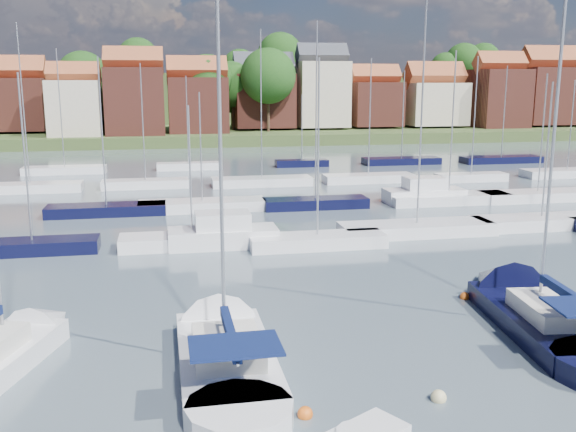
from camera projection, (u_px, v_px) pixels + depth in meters
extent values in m
plane|color=#4B5865|center=(260.00, 192.00, 61.74)|extent=(260.00, 260.00, 0.00)
cone|color=white|center=(50.00, 324.00, 27.62)|extent=(3.36, 3.63, 2.55)
cube|color=white|center=(226.00, 365.00, 23.67)|extent=(3.44, 8.20, 1.20)
cone|color=white|center=(215.00, 316.00, 28.58)|extent=(3.43, 3.99, 3.41)
cylinder|color=white|center=(240.00, 421.00, 19.74)|extent=(3.43, 3.43, 1.20)
cube|color=silver|center=(227.00, 347.00, 22.93)|extent=(2.40, 3.42, 0.70)
cylinder|color=#B2B2B7|center=(220.00, 141.00, 22.52)|extent=(0.14, 0.14, 15.16)
cylinder|color=#B2B2B7|center=(230.00, 337.00, 21.66)|extent=(0.12, 4.55, 0.10)
cube|color=#0D1843|center=(230.00, 333.00, 21.63)|extent=(0.32, 4.32, 0.35)
cube|color=#0D1843|center=(235.00, 346.00, 20.18)|extent=(2.91, 2.06, 0.08)
cube|color=black|center=(545.00, 325.00, 27.51)|extent=(4.62, 9.16, 1.20)
cone|color=black|center=(494.00, 285.00, 32.88)|extent=(4.12, 4.66, 3.67)
cube|color=silver|center=(553.00, 309.00, 26.72)|extent=(2.96, 3.93, 0.70)
cylinder|color=#B2B2B7|center=(556.00, 114.00, 26.26)|extent=(0.14, 0.14, 16.68)
cylinder|color=#B2B2B7|center=(570.00, 299.00, 25.35)|extent=(0.64, 4.87, 0.10)
cube|color=#0D1843|center=(571.00, 296.00, 25.32)|extent=(0.81, 4.65, 0.35)
sphere|color=#D85914|center=(305.00, 417.00, 20.49)|extent=(0.50, 0.50, 0.50)
sphere|color=beige|center=(438.00, 400.00, 21.55)|extent=(0.53, 0.53, 0.53)
sphere|color=#D85914|center=(464.00, 299.00, 31.58)|extent=(0.47, 0.47, 0.47)
cube|color=black|center=(32.00, 248.00, 39.82)|extent=(8.01, 2.24, 1.00)
cylinder|color=#B2B2B7|center=(25.00, 158.00, 38.67)|extent=(0.12, 0.12, 10.16)
cube|color=white|center=(192.00, 242.00, 41.30)|extent=(9.22, 2.58, 1.00)
cylinder|color=#B2B2B7|center=(190.00, 171.00, 40.35)|extent=(0.12, 0.12, 8.18)
cube|color=white|center=(317.00, 242.00, 41.22)|extent=(8.78, 2.46, 1.00)
cylinder|color=#B2B2B7|center=(318.00, 148.00, 39.97)|extent=(0.12, 0.12, 11.06)
cube|color=white|center=(417.00, 230.00, 44.60)|extent=(10.79, 3.02, 1.00)
cylinder|color=#B2B2B7|center=(422.00, 115.00, 42.95)|extent=(0.12, 0.12, 14.87)
cube|color=white|center=(541.00, 223.00, 46.73)|extent=(10.13, 2.84, 1.00)
cylinder|color=#B2B2B7|center=(547.00, 150.00, 45.63)|extent=(0.12, 0.12, 9.59)
cube|color=white|center=(223.00, 239.00, 41.44)|extent=(7.00, 2.60, 1.40)
cube|color=white|center=(223.00, 222.00, 41.21)|extent=(3.50, 2.20, 1.30)
cube|color=black|center=(107.00, 211.00, 51.14)|extent=(9.30, 2.60, 1.00)
cylinder|color=#B2B2B7|center=(102.00, 132.00, 49.85)|extent=(0.12, 0.12, 11.48)
cube|color=white|center=(202.00, 206.00, 52.90)|extent=(10.40, 2.91, 1.00)
cylinder|color=#B2B2B7|center=(201.00, 147.00, 51.88)|extent=(0.12, 0.12, 8.77)
cube|color=black|center=(315.00, 204.00, 53.92)|extent=(8.80, 2.46, 1.00)
cylinder|color=#B2B2B7|center=(316.00, 112.00, 52.34)|extent=(0.12, 0.12, 14.33)
cube|color=white|center=(448.00, 199.00, 56.00)|extent=(10.73, 3.00, 1.00)
cylinder|color=#B2B2B7|center=(452.00, 124.00, 54.64)|extent=(0.12, 0.12, 12.14)
cube|color=white|center=(537.00, 197.00, 57.36)|extent=(10.48, 2.93, 1.00)
cylinder|color=#B2B2B7|center=(543.00, 133.00, 56.19)|extent=(0.12, 0.12, 10.28)
cube|color=white|center=(424.00, 197.00, 56.42)|extent=(7.00, 2.60, 1.40)
cube|color=white|center=(424.00, 184.00, 56.19)|extent=(3.50, 2.20, 1.30)
cube|color=white|center=(30.00, 188.00, 61.72)|extent=(9.71, 2.72, 1.00)
cylinder|color=#B2B2B7|center=(23.00, 105.00, 60.08)|extent=(0.12, 0.12, 14.88)
cube|color=white|center=(146.00, 184.00, 64.01)|extent=(8.49, 2.38, 1.00)
cylinder|color=#B2B2B7|center=(143.00, 122.00, 62.73)|extent=(0.12, 0.12, 11.31)
cube|color=white|center=(262.00, 182.00, 65.44)|extent=(10.16, 2.85, 1.00)
cylinder|color=#B2B2B7|center=(261.00, 105.00, 63.82)|extent=(0.12, 0.12, 14.59)
cube|color=white|center=(368.00, 179.00, 67.64)|extent=(9.53, 2.67, 1.00)
cylinder|color=#B2B2B7|center=(370.00, 117.00, 66.30)|extent=(0.12, 0.12, 11.91)
cube|color=white|center=(471.00, 178.00, 68.32)|extent=(7.62, 2.13, 1.00)
cylinder|color=#B2B2B7|center=(475.00, 116.00, 66.96)|extent=(0.12, 0.12, 12.13)
cube|color=white|center=(567.00, 173.00, 71.58)|extent=(10.17, 2.85, 1.00)
cylinder|color=#B2B2B7|center=(571.00, 125.00, 70.47)|extent=(0.12, 0.12, 9.73)
cube|color=white|center=(65.00, 171.00, 73.85)|extent=(9.24, 2.59, 1.00)
cylinder|color=#B2B2B7|center=(60.00, 108.00, 72.38)|extent=(0.12, 0.12, 13.17)
cube|color=white|center=(189.00, 167.00, 77.17)|extent=(7.57, 2.12, 1.00)
cylinder|color=#B2B2B7|center=(187.00, 120.00, 76.01)|extent=(0.12, 0.12, 10.24)
cube|color=black|center=(302.00, 164.00, 79.90)|extent=(6.58, 1.84, 1.00)
cylinder|color=#B2B2B7|center=(302.00, 127.00, 78.96)|extent=(0.12, 0.12, 8.01)
cube|color=black|center=(401.00, 161.00, 82.23)|extent=(9.92, 2.78, 1.00)
cylinder|color=#B2B2B7|center=(403.00, 115.00, 80.99)|extent=(0.12, 0.12, 10.92)
cube|color=black|center=(501.00, 160.00, 83.68)|extent=(10.55, 2.95, 1.00)
cylinder|color=#B2B2B7|center=(504.00, 112.00, 82.39)|extent=(0.12, 0.12, 11.51)
cube|color=#394924|center=(207.00, 130.00, 135.66)|extent=(200.00, 70.00, 3.00)
cube|color=#394924|center=(200.00, 103.00, 158.71)|extent=(200.00, 60.00, 14.00)
cube|color=brown|center=(16.00, 104.00, 109.73)|extent=(10.37, 9.97, 8.73)
cube|color=#994D2C|center=(13.00, 70.00, 108.56)|extent=(10.57, 5.13, 5.13)
cube|color=beige|center=(76.00, 109.00, 103.39)|extent=(8.09, 8.80, 8.96)
cube|color=#994D2C|center=(73.00, 74.00, 102.25)|extent=(8.25, 4.00, 4.00)
cube|color=brown|center=(135.00, 102.00, 105.80)|extent=(9.36, 10.17, 10.97)
cube|color=#994D2C|center=(133.00, 60.00, 104.42)|extent=(9.54, 4.63, 4.63)
cube|color=brown|center=(198.00, 106.00, 109.50)|extent=(9.90, 8.56, 9.42)
cube|color=#994D2C|center=(197.00, 70.00, 108.27)|extent=(10.10, 4.90, 4.90)
cube|color=brown|center=(264.00, 101.00, 116.40)|extent=(10.59, 8.93, 9.49)
cube|color=#383A42|center=(263.00, 66.00, 115.14)|extent=(10.80, 5.24, 5.24)
cube|color=beige|center=(321.00, 94.00, 117.31)|extent=(9.01, 8.61, 11.65)
cube|color=#383A42|center=(322.00, 55.00, 115.87)|extent=(9.19, 4.46, 4.46)
cube|color=brown|center=(374.00, 104.00, 120.76)|extent=(9.10, 9.34, 8.00)
cube|color=#994D2C|center=(375.00, 76.00, 119.70)|extent=(9.28, 4.50, 4.50)
cube|color=beige|center=(433.00, 104.00, 122.54)|extent=(10.86, 9.59, 7.88)
cube|color=#994D2C|center=(435.00, 76.00, 121.45)|extent=(11.07, 5.37, 5.37)
cube|color=brown|center=(498.00, 99.00, 121.95)|extent=(9.18, 9.96, 10.97)
cube|color=#994D2C|center=(500.00, 63.00, 120.58)|extent=(9.36, 4.54, 4.54)
cube|color=brown|center=(548.00, 96.00, 125.18)|extent=(11.39, 9.67, 10.76)
cube|color=#994D2C|center=(551.00, 60.00, 123.78)|extent=(11.62, 5.64, 5.64)
cylinder|color=#382619|center=(462.00, 90.00, 142.95)|extent=(0.50, 0.50, 4.47)
sphere|color=#244F18|center=(463.00, 62.00, 141.69)|extent=(8.18, 8.18, 8.18)
cylinder|color=#382619|center=(233.00, 118.00, 115.32)|extent=(0.50, 0.50, 4.46)
sphere|color=#244F18|center=(233.00, 84.00, 114.06)|extent=(8.15, 8.15, 8.15)
cylinder|color=#382619|center=(280.00, 90.00, 133.55)|extent=(0.50, 0.50, 5.15)
sphere|color=#244F18|center=(280.00, 55.00, 132.10)|extent=(9.41, 9.41, 9.41)
cylinder|color=#382619|center=(139.00, 90.00, 130.78)|extent=(0.50, 0.50, 4.56)
sphere|color=#244F18|center=(138.00, 58.00, 129.50)|extent=(8.34, 8.34, 8.34)
cylinder|color=#382619|center=(85.00, 115.00, 119.30)|extent=(0.50, 0.50, 5.15)
sphere|color=#244F18|center=(83.00, 77.00, 117.85)|extent=(9.42, 9.42, 9.42)
cylinder|color=#382619|center=(281.00, 117.00, 125.71)|extent=(0.50, 0.50, 3.77)
sphere|color=#244F18|center=(281.00, 91.00, 124.65)|extent=(6.89, 6.89, 6.89)
cylinder|color=#382619|center=(268.00, 118.00, 111.47)|extent=(0.50, 0.50, 5.21)
sphere|color=#244F18|center=(268.00, 76.00, 110.01)|extent=(9.53, 9.53, 9.53)
cylinder|color=#382619|center=(514.00, 117.00, 131.68)|extent=(0.50, 0.50, 2.97)
sphere|color=#244F18|center=(516.00, 97.00, 130.84)|extent=(5.44, 5.44, 5.44)
cylinder|color=#382619|center=(208.00, 118.00, 112.34)|extent=(0.50, 0.50, 4.84)
sphere|color=#244F18|center=(207.00, 80.00, 110.98)|extent=(8.85, 8.85, 8.85)
cylinder|color=#382619|center=(444.00, 91.00, 142.47)|extent=(0.50, 0.50, 3.72)
sphere|color=#244F18|center=(445.00, 68.00, 141.43)|extent=(6.80, 6.80, 6.80)
cylinder|color=#382619|center=(497.00, 117.00, 122.92)|extent=(0.50, 0.50, 4.05)
sphere|color=#244F18|center=(499.00, 88.00, 121.78)|extent=(7.40, 7.40, 7.40)
cylinder|color=#382619|center=(240.00, 93.00, 131.78)|extent=(0.50, 0.50, 3.93)
sphere|color=#244F18|center=(240.00, 67.00, 130.67)|extent=(7.19, 7.19, 7.19)
cylinder|color=#382619|center=(371.00, 117.00, 124.45)|extent=(0.50, 0.50, 3.82)
sphere|color=#244F18|center=(371.00, 90.00, 123.38)|extent=(6.99, 6.99, 6.99)
cylinder|color=#382619|center=(113.00, 124.00, 108.88)|extent=(0.50, 0.50, 3.48)
sphere|color=#244F18|center=(111.00, 95.00, 107.90)|extent=(6.37, 6.37, 6.37)
cylinder|color=#382619|center=(491.00, 117.00, 132.01)|extent=(0.50, 0.50, 2.99)
sphere|color=#244F18|center=(493.00, 97.00, 131.17)|extent=(5.46, 5.46, 5.46)
cylinder|color=#382619|center=(232.00, 121.00, 118.46)|extent=(0.50, 0.50, 3.25)
sphere|color=#244F18|center=(232.00, 97.00, 117.55)|extent=(5.94, 5.94, 5.94)
cylinder|color=#382619|center=(196.00, 121.00, 118.89)|extent=(0.50, 0.50, 2.98)
sphere|color=#244F18|center=(195.00, 99.00, 118.05)|extent=(5.46, 5.46, 5.46)
cylinder|color=#382619|center=(482.00, 86.00, 150.22)|extent=(0.50, 0.50, 4.29)
sphere|color=#244F18|center=(483.00, 60.00, 149.01)|extent=(7.84, 7.84, 7.84)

